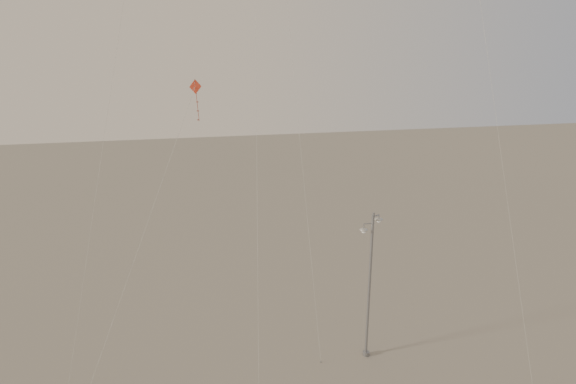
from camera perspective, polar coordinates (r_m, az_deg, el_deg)
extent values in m
cylinder|color=gray|center=(39.61, 7.94, -15.93)|extent=(0.44, 0.44, 0.30)
cylinder|color=gray|center=(37.18, 8.25, -9.64)|extent=(0.24, 0.18, 10.04)
cylinder|color=gray|center=(35.20, 8.70, -2.25)|extent=(0.14, 0.14, 0.18)
cylinder|color=gray|center=(35.43, 8.96, -2.39)|extent=(0.47, 0.30, 0.07)
cylinder|color=gray|center=(35.66, 9.22, -2.53)|extent=(0.06, 0.06, 0.30)
ellipsoid|color=#B6B6B1|center=(35.71, 9.20, -2.76)|extent=(0.52, 0.52, 0.18)
cylinder|color=gray|center=(35.33, 8.19, -3.19)|extent=(0.60, 0.10, 0.07)
cylinder|color=gray|center=(35.32, 7.70, -3.52)|extent=(0.06, 0.06, 0.40)
ellipsoid|color=#B6B6B1|center=(35.39, 7.69, -3.83)|extent=(0.52, 0.52, 0.18)
cylinder|color=beige|center=(36.67, -18.01, 6.58)|extent=(6.34, 9.24, 30.82)
cylinder|color=beige|center=(34.03, -3.20, 4.65)|extent=(2.15, 14.03, 28.53)
cylinder|color=beige|center=(40.10, 0.17, 16.09)|extent=(0.97, 16.79, 41.70)
cylinder|color=gray|center=(38.69, 3.36, -16.85)|extent=(0.06, 0.06, 0.10)
cube|color=maroon|center=(27.91, -9.40, 10.51)|extent=(0.57, 0.52, 0.73)
cylinder|color=maroon|center=(28.18, -9.16, 8.49)|extent=(0.12, 0.21, 1.40)
cylinder|color=beige|center=(27.28, -16.74, -10.66)|extent=(8.03, 7.37, 18.52)
cylinder|color=beige|center=(36.76, 21.04, 1.96)|extent=(1.71, 9.14, 25.40)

